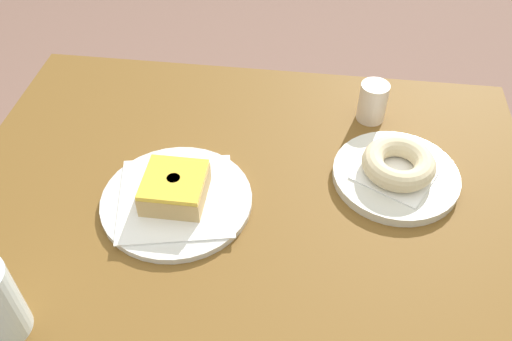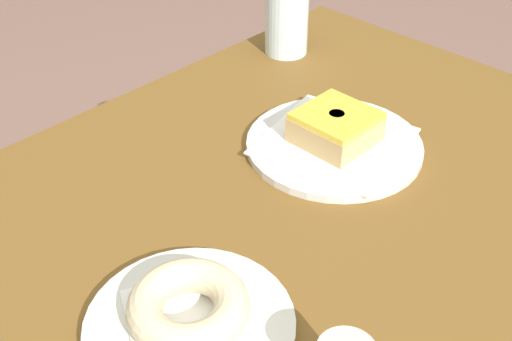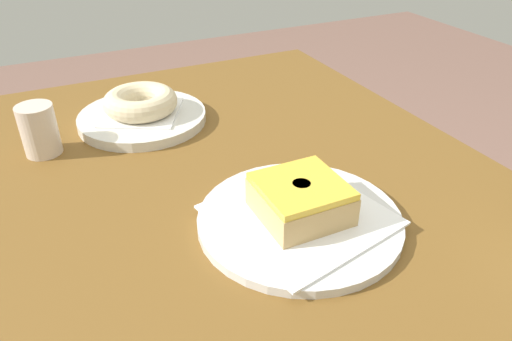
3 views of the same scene
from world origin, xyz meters
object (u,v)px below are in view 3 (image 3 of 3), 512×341
object	(u,v)px
plate_glazed_square	(299,220)
donut_glazed_square	(301,199)
donut_sugar_ring	(140,102)
sugar_jar	(39,130)
plate_sugar_ring	(143,118)

from	to	relation	value
plate_glazed_square	donut_glazed_square	size ratio (longest dim) A/B	2.51
donut_sugar_ring	sugar_jar	world-z (taller)	sugar_jar
donut_sugar_ring	donut_glazed_square	world-z (taller)	donut_glazed_square
donut_sugar_ring	plate_sugar_ring	bearing A→B (deg)	0.00
donut_sugar_ring	plate_glazed_square	world-z (taller)	donut_sugar_ring
donut_glazed_square	plate_glazed_square	bearing A→B (deg)	14.04
plate_sugar_ring	sugar_jar	xyz separation A→B (m)	(-0.04, 0.16, 0.03)
plate_sugar_ring	donut_glazed_square	distance (m)	0.36
donut_glazed_square	plate_sugar_ring	bearing A→B (deg)	15.73
sugar_jar	plate_sugar_ring	bearing A→B (deg)	-76.24
donut_sugar_ring	sugar_jar	xyz separation A→B (m)	(-0.04, 0.16, 0.00)
plate_sugar_ring	plate_glazed_square	bearing A→B (deg)	-164.27
plate_glazed_square	donut_glazed_square	xyz separation A→B (m)	(-0.00, -0.00, 0.03)
plate_glazed_square	donut_sugar_ring	bearing A→B (deg)	15.73
plate_sugar_ring	plate_glazed_square	xyz separation A→B (m)	(-0.34, -0.10, -0.00)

